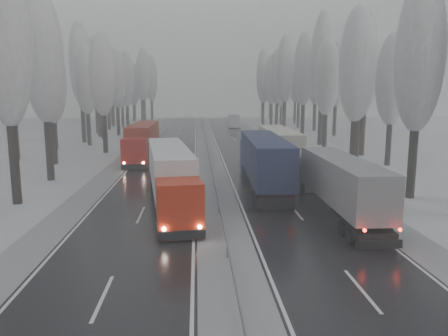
{
  "coord_description": "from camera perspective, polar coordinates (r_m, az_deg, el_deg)",
  "views": [
    {
      "loc": [
        -1.46,
        -16.44,
        8.01
      ],
      "look_at": [
        0.66,
        17.4,
        2.2
      ],
      "focal_mm": 35.0,
      "sensor_mm": 36.0,
      "label": 1
    }
  ],
  "objects": [
    {
      "name": "tree_62",
      "position": [
        61.5,
        -15.61,
        11.56
      ],
      "size": [
        3.6,
        3.6,
        16.04
      ],
      "color": "black",
      "rests_on": "ground"
    },
    {
      "name": "truck_grey_tarp",
      "position": [
        30.14,
        14.42,
        -1.55
      ],
      "size": [
        2.56,
        15.28,
        3.91
      ],
      "rotation": [
        0.0,
        0.0,
        -0.01
      ],
      "color": "#47474B",
      "rests_on": "ground"
    },
    {
      "name": "tree_36",
      "position": [
        124.09,
        5.11,
        12.0
      ],
      "size": [
        3.6,
        3.6,
        20.23
      ],
      "color": "black",
      "rests_on": "ground"
    },
    {
      "name": "tree_29",
      "position": [
        95.83,
        11.91,
        11.71
      ],
      "size": [
        3.6,
        3.6,
        18.11
      ],
      "color": "black",
      "rests_on": "ground"
    },
    {
      "name": "tree_31",
      "position": [
        104.99,
        9.81,
        11.75
      ],
      "size": [
        3.6,
        3.6,
        18.58
      ],
      "color": "black",
      "rests_on": "ground"
    },
    {
      "name": "tree_37",
      "position": [
        129.17,
        7.94,
        10.77
      ],
      "size": [
        3.6,
        3.6,
        16.37
      ],
      "color": "black",
      "rests_on": "ground"
    },
    {
      "name": "tree_65",
      "position": [
        75.62,
        -18.27,
        12.69
      ],
      "size": [
        3.6,
        3.6,
        19.48
      ],
      "color": "black",
      "rests_on": "ground"
    },
    {
      "name": "tree_71",
      "position": [
        101.65,
        -15.04,
        12.01
      ],
      "size": [
        3.6,
        3.6,
        19.61
      ],
      "color": "black",
      "rests_on": "ground"
    },
    {
      "name": "tree_39",
      "position": [
        139.11,
        6.05,
        10.68
      ],
      "size": [
        3.6,
        3.6,
        16.19
      ],
      "color": "black",
      "rests_on": "ground"
    },
    {
      "name": "tree_27",
      "position": [
        85.87,
        14.48,
        11.66
      ],
      "size": [
        3.6,
        3.6,
        17.62
      ],
      "color": "black",
      "rests_on": "ground"
    },
    {
      "name": "tree_73",
      "position": [
        110.91,
        -14.42,
        11.03
      ],
      "size": [
        3.6,
        3.6,
        17.22
      ],
      "color": "black",
      "rests_on": "ground"
    },
    {
      "name": "truck_blue_box",
      "position": [
        36.74,
        5.09,
        1.25
      ],
      "size": [
        3.29,
        17.59,
        4.49
      ],
      "rotation": [
        0.0,
        0.0,
        -0.03
      ],
      "color": "#1A1C41",
      "rests_on": "ground"
    },
    {
      "name": "tree_72",
      "position": [
        106.44,
        -13.25,
        10.42
      ],
      "size": [
        3.6,
        3.6,
        15.11
      ],
      "color": "black",
      "rests_on": "ground"
    },
    {
      "name": "tree_21",
      "position": [
        59.78,
        18.08,
        13.09
      ],
      "size": [
        3.6,
        3.6,
        18.62
      ],
      "color": "black",
      "rests_on": "ground"
    },
    {
      "name": "tree_38",
      "position": [
        134.74,
        5.14,
        11.21
      ],
      "size": [
        3.6,
        3.6,
        17.97
      ],
      "color": "black",
      "rests_on": "ground"
    },
    {
      "name": "median_guardrail",
      "position": [
        47.04,
        -1.76,
        0.65
      ],
      "size": [
        0.12,
        200.0,
        0.76
      ],
      "color": "slate",
      "rests_on": "ground"
    },
    {
      "name": "tree_68",
      "position": [
        86.92,
        -13.86,
        11.25
      ],
      "size": [
        3.6,
        3.6,
        16.65
      ],
      "color": "black",
      "rests_on": "ground"
    },
    {
      "name": "tree_24",
      "position": [
        70.37,
        12.77,
        13.71
      ],
      "size": [
        3.6,
        3.6,
        20.49
      ],
      "color": "black",
      "rests_on": "ground"
    },
    {
      "name": "box_truck_distant",
      "position": [
        104.82,
        1.23,
        6.21
      ],
      "size": [
        2.92,
        8.38,
        3.09
      ],
      "rotation": [
        0.0,
        0.0,
        -0.05
      ],
      "color": "#B0B3B7",
      "rests_on": "ground"
    },
    {
      "name": "tree_69",
      "position": [
        91.86,
        -16.5,
        12.11
      ],
      "size": [
        3.6,
        3.6,
        19.35
      ],
      "color": "black",
      "rests_on": "ground"
    },
    {
      "name": "tree_60",
      "position": [
        53.22,
        -21.8,
        10.75
      ],
      "size": [
        3.6,
        3.6,
        14.84
      ],
      "color": "black",
      "rests_on": "ground"
    },
    {
      "name": "tree_70",
      "position": [
        96.83,
        -12.65,
        11.28
      ],
      "size": [
        3.6,
        3.6,
        17.09
      ],
      "color": "black",
      "rests_on": "ground"
    },
    {
      "name": "tree_16",
      "position": [
        36.2,
        24.21,
        13.1
      ],
      "size": [
        3.6,
        3.6,
        16.53
      ],
      "color": "black",
      "rests_on": "ground"
    },
    {
      "name": "tree_22",
      "position": [
        64.78,
        13.27,
        11.45
      ],
      "size": [
        3.6,
        3.6,
        15.86
      ],
      "color": "black",
      "rests_on": "ground"
    },
    {
      "name": "tree_35",
      "position": [
        119.77,
        9.35,
        11.4
      ],
      "size": [
        3.6,
        3.6,
        18.25
      ],
      "color": "black",
      "rests_on": "ground"
    },
    {
      "name": "tree_79",
      "position": [
        137.09,
        -11.7,
        10.79
      ],
      "size": [
        3.6,
        3.6,
        17.07
      ],
      "color": "black",
      "rests_on": "ground"
    },
    {
      "name": "median_slush",
      "position": [
        47.15,
        -1.75,
        -0.04
      ],
      "size": [
        3.0,
        200.0,
        0.04
      ],
      "primitive_type": "cube",
      "color": "#919498",
      "rests_on": "ground"
    },
    {
      "name": "tree_30",
      "position": [
        99.85,
        6.97,
        11.67
      ],
      "size": [
        3.6,
        3.6,
        17.86
      ],
      "color": "black",
      "rests_on": "ground"
    },
    {
      "name": "truck_red_red",
      "position": [
        53.98,
        -10.6,
        3.72
      ],
      "size": [
        2.69,
        16.82,
        4.31
      ],
      "rotation": [
        0.0,
        0.0,
        0.0
      ],
      "color": "#AB1109",
      "rests_on": "ground"
    },
    {
      "name": "tree_78",
      "position": [
        132.81,
        -10.76,
        11.54
      ],
      "size": [
        3.6,
        3.6,
        19.55
      ],
      "color": "black",
      "rests_on": "ground"
    },
    {
      "name": "tree_63",
      "position": [
        67.39,
        -21.64,
        11.51
      ],
      "size": [
        3.6,
        3.6,
        16.88
      ],
      "color": "black",
      "rests_on": "ground"
    },
    {
      "name": "tree_33",
      "position": [
        111.7,
        7.5,
        10.29
      ],
      "size": [
        3.6,
        3.6,
        14.33
      ],
      "color": "black",
      "rests_on": "ground"
    },
    {
      "name": "tree_61",
      "position": [
        58.94,
        -25.96,
        9.74
      ],
      "size": [
        3.6,
        3.6,
        13.95
      ],
      "color": "black",
      "rests_on": "ground"
    },
    {
      "name": "tree_75",
      "position": [
        121.98,
        -14.61,
        11.29
      ],
      "size": [
        3.6,
        3.6,
        18.6
      ],
      "color": "black",
      "rests_on": "ground"
    },
    {
      "name": "ground",
      "position": [
        18.35,
        1.39,
        -16.17
      ],
      "size": [
        260.0,
        260.0,
        0.0
      ],
      "primitive_type": "plane",
      "color": "silver",
      "rests_on": "ground"
    },
    {
      "name": "tree_23",
      "position": [
        70.54,
        17.24,
        9.91
      ],
      "size": [
        3.6,
        3.6,
        13.55
      ],
      "color": "black",
      "rests_on": "ground"
    },
    {
      "name": "tree_77",
      "position": [
        130.44,
        -11.78,
        10.08
      ],
      "size": [
        3.6,
        3.6,
        14.32
      ],
      "color": "black",
      "rests_on": "ground"
    },
    {
      "name": "shoulder_right",
      "position": [
        48.55,
        10.37,
        0.09
      ],
      "size": [
        2.4,
        200.0,
        0.04
      ],
      "primitive_type": "cube",
      "color": "#919498",
      "rests_on": "ground"
    },
    {
      "name": "tree_66",
      "position": [
        80.56,
        -15.82,
        10.67
      ],
      "size": [
        3.6,
        3.6,
        15.23
      ],
      "color": "black",
      "rests_on": "ground"
    },
    {
      "name": "tree_76",
      "position": [
        125.86,
        -9.5,
        11.39
      ],
      "size": [
        3.6,
        3.6,
        18.55
      ],
      "color": "black",
      "rests_on": "ground"
    },
    {
      "name": "tree_34",
      "position": [
        114.11,
        5.19,
        11.38
      ],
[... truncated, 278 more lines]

